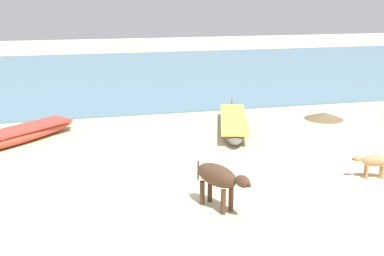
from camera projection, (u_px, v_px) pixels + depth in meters
ground at (167, 172)px, 11.82m from camera, size 80.00×80.00×0.00m
sea_water at (115, 74)px, 26.76m from camera, size 60.00×20.00×0.08m
fishing_boat_0 at (233, 123)px, 15.56m from camera, size 2.16×4.56×0.62m
fishing_boat_1 at (7, 138)px, 13.88m from camera, size 4.32×3.84×0.64m
cow_adult_dark at (219, 178)px, 9.62m from camera, size 0.97×1.41×0.97m
calf_near_tan at (374, 162)px, 11.35m from camera, size 0.90×0.43×0.59m
debris_pile_0 at (324, 116)px, 16.96m from camera, size 1.72×1.72×0.25m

